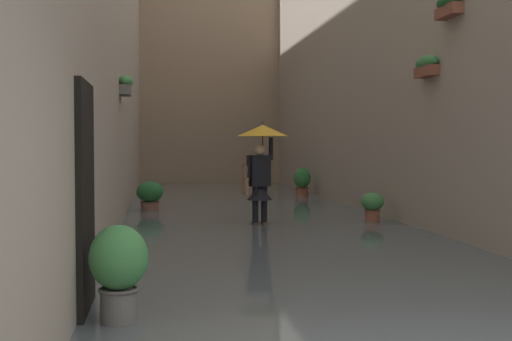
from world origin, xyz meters
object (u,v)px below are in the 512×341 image
potted_plant_mid_left (372,205)px  potted_plant_near_right (119,268)px  potted_plant_far_left (302,181)px  potted_plant_far_right (150,195)px  person_wading (261,154)px

potted_plant_mid_left → potted_plant_near_right: (4.61, 7.12, 0.16)m
potted_plant_far_left → potted_plant_near_right: size_ratio=0.97×
potted_plant_far_left → potted_plant_far_right: 5.91m
potted_plant_far_right → potted_plant_near_right: bearing=89.2°
potted_plant_far_left → potted_plant_far_right: potted_plant_far_left is taller
potted_plant_far_left → potted_plant_mid_left: size_ratio=1.40×
potted_plant_far_left → potted_plant_mid_left: bearing=90.0°
potted_plant_far_right → potted_plant_mid_left: size_ratio=1.15×
potted_plant_far_right → potted_plant_near_right: (0.15, 9.98, 0.12)m
person_wading → potted_plant_far_left: (-2.31, -6.97, -0.93)m
potted_plant_mid_left → potted_plant_far_left: bearing=-90.0°
potted_plant_far_right → potted_plant_mid_left: potted_plant_far_right is taller
person_wading → potted_plant_far_right: (2.16, -3.11, -1.00)m
person_wading → potted_plant_far_left: 7.40m
potted_plant_far_left → potted_plant_mid_left: 6.72m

